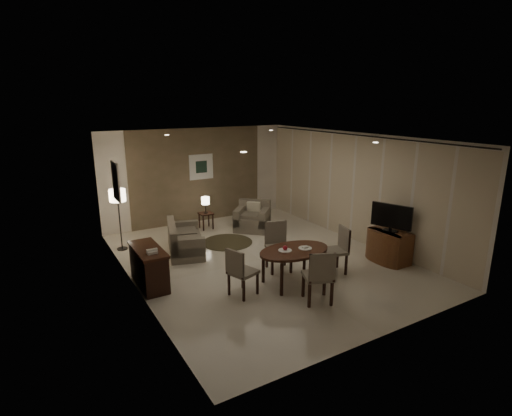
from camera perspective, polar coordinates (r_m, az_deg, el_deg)
room_shell at (r=8.90m, az=-0.66°, el=1.53°), size 5.50×7.00×2.70m
taupe_accent at (r=11.62m, az=-8.30°, el=4.60°), size 3.96×0.03×2.70m
curtain_wall at (r=10.19m, az=13.70°, el=2.67°), size 0.08×6.70×2.58m
curtain_rod at (r=9.99m, az=14.17°, el=10.08°), size 0.03×6.80×0.03m
art_back_frame at (r=11.59m, az=-7.84°, el=5.85°), size 0.72×0.03×0.72m
art_back_canvas at (r=11.58m, az=-7.81°, el=5.84°), size 0.34×0.01×0.34m
art_left_frame at (r=8.60m, az=-19.40°, el=3.60°), size 0.03×0.60×0.80m
art_left_canvas at (r=8.60m, az=-19.31°, el=3.61°), size 0.01×0.46×0.64m
downlight_nl at (r=6.09m, az=-1.79°, el=7.99°), size 0.10×0.10×0.01m
downlight_nr at (r=7.83m, az=16.71°, el=8.95°), size 0.10×0.10×0.01m
downlight_fl at (r=9.39m, az=-12.62°, el=10.15°), size 0.10×0.10×0.01m
downlight_fr at (r=10.60m, az=2.16°, el=11.03°), size 0.10×0.10×0.01m
console_desk at (r=7.94m, az=-15.05°, el=-8.13°), size 0.48×1.20×0.75m
telephone at (r=7.52m, az=-14.64°, el=-5.96°), size 0.20×0.14×0.09m
tv_cabinet at (r=9.27m, az=18.51°, el=-5.17°), size 0.48×0.90×0.70m
flat_tv at (r=9.05m, az=18.78°, el=-1.21°), size 0.36×0.85×0.60m
dining_table at (r=7.82m, az=5.43°, el=-8.30°), size 1.45×0.91×0.68m
chair_near at (r=7.13m, az=8.81°, el=-9.49°), size 0.62×0.62×0.99m
chair_far at (r=8.29m, az=3.29°, el=-5.65°), size 0.60×0.60×1.01m
chair_left at (r=7.29m, az=-1.86°, el=-9.03°), size 0.56×0.56×0.92m
chair_right at (r=8.35m, az=11.06°, el=-5.97°), size 0.56×0.56×0.95m
plate_a at (r=7.63m, az=4.17°, el=-6.06°), size 0.26×0.26×0.02m
plate_b at (r=7.78m, az=7.03°, el=-5.72°), size 0.26×0.26×0.02m
fruit_apple at (r=7.61m, az=4.18°, el=-5.69°), size 0.09×0.09×0.09m
napkin at (r=7.77m, az=7.04°, el=-5.56°), size 0.12×0.08×0.03m
round_rug at (r=10.06m, az=-4.12°, el=-4.88°), size 1.25×1.25×0.01m
sofa at (r=9.45m, az=-10.05°, el=-4.18°), size 1.65×1.13×0.71m
armchair at (r=10.87m, az=-0.54°, el=-1.18°), size 1.20×1.20×0.78m
side_table at (r=11.11m, az=-7.15°, el=-1.82°), size 0.35×0.35×0.45m
table_lamp at (r=10.98m, az=-7.23°, el=0.56°), size 0.22×0.22×0.50m
floor_lamp at (r=9.88m, az=-18.90°, el=-1.62°), size 0.37×0.37×1.47m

